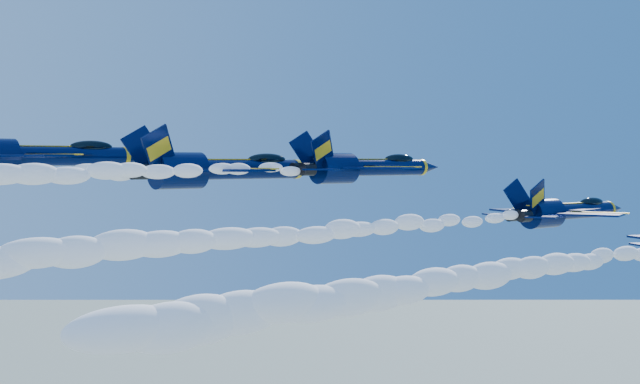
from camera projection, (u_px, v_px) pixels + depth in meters
smoke_trail_jet_lead at (468, 279)px, 56.01m from camera, size 51.74×2.62×2.36m
jet_second at (564, 211)px, 77.99m from camera, size 16.12×13.23×5.99m
smoke_trail_jet_second at (263, 237)px, 56.97m from camera, size 51.74×2.18×1.97m
jet_third at (363, 167)px, 76.81m from camera, size 16.83×13.81×6.25m
jet_fourth at (218, 169)px, 73.76m from camera, size 19.35×15.87×7.19m
jet_fifth at (36, 155)px, 71.34m from camera, size 18.56×15.22×6.90m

